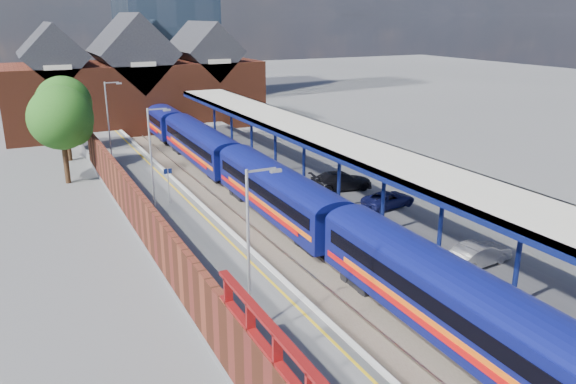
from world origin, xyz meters
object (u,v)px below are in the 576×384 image
lamp_post_b (252,244)px  platform_sign (168,180)px  train (234,163)px  lamp_post_c (153,156)px  parked_car_dark (341,181)px  parked_car_blue (389,199)px  lamp_post_d (109,116)px  parked_car_silver (479,254)px

lamp_post_b → platform_sign: size_ratio=2.80×
train → lamp_post_c: lamp_post_c is taller
parked_car_dark → lamp_post_c: bearing=97.5°
lamp_post_b → parked_car_blue: size_ratio=1.82×
train → parked_car_dark: bearing=-49.6°
lamp_post_c → parked_car_blue: bearing=-20.2°
parked_car_dark → lamp_post_d: bearing=49.4°
platform_sign → lamp_post_b: bearing=-94.3°
lamp_post_c → parked_car_blue: lamp_post_c is taller
train → lamp_post_c: 10.51m
lamp_post_d → parked_car_dark: (13.71, -16.52, -3.31)m
platform_sign → parked_car_silver: 20.78m
lamp_post_b → parked_car_blue: bearing=36.2°
parked_car_dark → parked_car_blue: bearing=-160.7°
parked_car_dark → parked_car_blue: parked_car_dark is taller
lamp_post_c → platform_sign: size_ratio=2.80×
train → platform_sign: platform_sign is taller
lamp_post_b → lamp_post_d: size_ratio=1.00×
platform_sign → parked_car_blue: bearing=-29.2°
lamp_post_b → parked_car_dark: size_ratio=1.49×
train → lamp_post_b: (-7.86, -22.36, 2.87)m
lamp_post_d → parked_car_blue: (14.53, -21.35, -3.46)m
lamp_post_d → platform_sign: bearing=-84.4°
lamp_post_d → parked_car_dark: bearing=-50.3°
lamp_post_b → platform_sign: lamp_post_b is taller
platform_sign → parked_car_dark: bearing=-11.6°
lamp_post_d → parked_car_silver: size_ratio=1.86×
lamp_post_d → parked_car_silver: 33.92m
lamp_post_c → platform_sign: 3.34m
parked_car_silver → parked_car_dark: size_ratio=0.80×
train → parked_car_dark: train is taller
platform_sign → parked_car_dark: (12.35, -2.52, -1.01)m
parked_car_blue → parked_car_silver: bearing=165.3°
train → platform_sign: bearing=-146.1°
platform_sign → parked_car_dark: platform_sign is taller
lamp_post_b → train: bearing=70.6°
platform_sign → parked_car_blue: (13.16, -7.35, -1.15)m
parked_car_dark → parked_car_blue: (0.82, -4.83, -0.15)m
parked_car_dark → parked_car_blue: 4.90m
lamp_post_c → parked_car_silver: lamp_post_c is taller
train → parked_car_silver: size_ratio=17.52×
train → lamp_post_c: (-7.86, -6.36, 2.87)m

